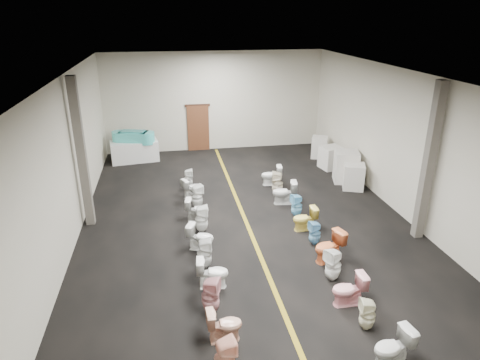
% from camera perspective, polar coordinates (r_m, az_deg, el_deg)
% --- Properties ---
extents(floor, '(16.00, 16.00, 0.00)m').
position_cam_1_polar(floor, '(13.20, 1.01, -6.06)').
color(floor, black).
rests_on(floor, ground).
extents(ceiling, '(16.00, 16.00, 0.00)m').
position_cam_1_polar(ceiling, '(11.80, 1.16, 13.68)').
color(ceiling, black).
rests_on(ceiling, ground).
extents(wall_back, '(10.00, 0.00, 10.00)m').
position_cam_1_polar(wall_back, '(19.98, -3.40, 10.39)').
color(wall_back, '#BCB6A1').
rests_on(wall_back, ground).
extents(wall_left, '(0.00, 16.00, 16.00)m').
position_cam_1_polar(wall_left, '(12.41, -22.23, 1.74)').
color(wall_left, '#BCB6A1').
rests_on(wall_left, ground).
extents(wall_right, '(0.00, 16.00, 16.00)m').
position_cam_1_polar(wall_right, '(14.12, 21.47, 4.14)').
color(wall_right, '#BCB6A1').
rests_on(wall_right, ground).
extents(aisle_stripe, '(0.12, 15.60, 0.01)m').
position_cam_1_polar(aisle_stripe, '(13.20, 1.01, -6.05)').
color(aisle_stripe, olive).
rests_on(aisle_stripe, floor).
extents(back_door, '(1.00, 0.10, 2.10)m').
position_cam_1_polar(back_door, '(20.11, -5.59, 6.89)').
color(back_door, '#562D19').
rests_on(back_door, floor).
extents(door_frame, '(1.15, 0.08, 0.10)m').
position_cam_1_polar(door_frame, '(19.88, -5.70, 9.88)').
color(door_frame, '#331C11').
rests_on(door_frame, back_door).
extents(column_left, '(0.25, 0.25, 4.50)m').
position_cam_1_polar(column_left, '(13.29, -20.38, 3.26)').
color(column_left, '#59544C').
rests_on(column_left, floor).
extents(column_right, '(0.25, 0.25, 4.50)m').
position_cam_1_polar(column_right, '(12.79, 23.86, 2.06)').
color(column_right, '#59544C').
rests_on(column_right, floor).
extents(display_table, '(2.11, 1.27, 0.88)m').
position_cam_1_polar(display_table, '(19.24, -13.87, 3.79)').
color(display_table, silver).
rests_on(display_table, floor).
extents(bathtub, '(1.81, 0.99, 0.55)m').
position_cam_1_polar(bathtub, '(19.06, -14.04, 5.58)').
color(bathtub, '#43C2BD').
rests_on(bathtub, display_table).
extents(appliance_crate_a, '(0.94, 0.94, 0.94)m').
position_cam_1_polar(appliance_crate_a, '(16.24, 14.91, 0.46)').
color(appliance_crate_a, silver).
rests_on(appliance_crate_a, floor).
extents(appliance_crate_b, '(1.07, 1.07, 1.20)m').
position_cam_1_polar(appliance_crate_b, '(16.81, 13.95, 1.75)').
color(appliance_crate_b, beige).
rests_on(appliance_crate_b, floor).
extents(appliance_crate_c, '(0.96, 0.96, 0.92)m').
position_cam_1_polar(appliance_crate_c, '(18.16, 12.06, 2.95)').
color(appliance_crate_c, silver).
rests_on(appliance_crate_c, floor).
extents(appliance_crate_d, '(0.87, 0.87, 0.95)m').
position_cam_1_polar(appliance_crate_d, '(19.41, 10.53, 4.32)').
color(appliance_crate_d, silver).
rests_on(appliance_crate_d, floor).
extents(toilet_left_1, '(0.45, 0.44, 0.84)m').
position_cam_1_polar(toilet_left_1, '(8.17, -2.05, -22.76)').
color(toilet_left_1, '#F1AC92').
rests_on(toilet_left_1, floor).
extents(toilet_left_2, '(0.72, 0.43, 0.72)m').
position_cam_1_polar(toilet_left_2, '(8.92, -2.09, -18.74)').
color(toilet_left_2, '#E0A68C').
rests_on(toilet_left_2, floor).
extents(toilet_left_3, '(0.51, 0.50, 0.86)m').
position_cam_1_polar(toilet_left_3, '(9.54, -3.95, -15.13)').
color(toilet_left_3, '#D08F93').
rests_on(toilet_left_3, floor).
extents(toilet_left_4, '(0.78, 0.49, 0.76)m').
position_cam_1_polar(toilet_left_4, '(10.33, -3.68, -12.25)').
color(toilet_left_4, white).
rests_on(toilet_left_4, floor).
extents(toilet_left_5, '(0.40, 0.39, 0.82)m').
position_cam_1_polar(toilet_left_5, '(11.02, -4.78, -9.75)').
color(toilet_left_5, silver).
rests_on(toilet_left_5, floor).
extents(toilet_left_6, '(0.84, 0.68, 0.74)m').
position_cam_1_polar(toilet_left_6, '(11.83, -5.27, -7.61)').
color(toilet_left_6, white).
rests_on(toilet_left_6, floor).
extents(toilet_left_7, '(0.40, 0.39, 0.84)m').
position_cam_1_polar(toilet_left_7, '(12.70, -5.18, -5.20)').
color(toilet_left_7, white).
rests_on(toilet_left_7, floor).
extents(toilet_left_8, '(0.78, 0.54, 0.73)m').
position_cam_1_polar(toilet_left_8, '(13.41, -5.72, -3.96)').
color(toilet_left_8, silver).
rests_on(toilet_left_8, floor).
extents(toilet_left_9, '(0.47, 0.47, 0.81)m').
position_cam_1_polar(toilet_left_9, '(14.24, -5.75, -2.20)').
color(toilet_left_9, white).
rests_on(toilet_left_9, floor).
extents(toilet_left_10, '(0.81, 0.66, 0.72)m').
position_cam_1_polar(toilet_left_10, '(15.05, -6.40, -1.05)').
color(toilet_left_10, white).
rests_on(toilet_left_10, floor).
extents(toilet_left_11, '(0.33, 0.33, 0.72)m').
position_cam_1_polar(toilet_left_11, '(15.90, -6.93, 0.18)').
color(toilet_left_11, white).
rests_on(toilet_left_11, floor).
extents(toilet_right_1, '(0.81, 0.54, 0.77)m').
position_cam_1_polar(toilet_right_1, '(8.87, 19.72, -20.32)').
color(toilet_right_1, silver).
rests_on(toilet_right_1, floor).
extents(toilet_right_2, '(0.37, 0.36, 0.71)m').
position_cam_1_polar(toilet_right_2, '(9.52, 16.63, -16.80)').
color(toilet_right_2, beige).
rests_on(toilet_right_2, floor).
extents(toilet_right_3, '(0.75, 0.43, 0.77)m').
position_cam_1_polar(toilet_right_3, '(10.06, 14.29, -14.00)').
color(toilet_right_3, '#FBA9B0').
rests_on(toilet_right_3, floor).
extents(toilet_right_4, '(0.52, 0.51, 0.85)m').
position_cam_1_polar(toilet_right_4, '(10.76, 12.31, -10.97)').
color(toilet_right_4, white).
rests_on(toilet_right_4, floor).
extents(toilet_right_5, '(0.91, 0.68, 0.83)m').
position_cam_1_polar(toilet_right_5, '(11.49, 11.80, -8.74)').
color(toilet_right_5, orange).
rests_on(toilet_right_5, floor).
extents(toilet_right_6, '(0.37, 0.37, 0.71)m').
position_cam_1_polar(toilet_right_6, '(12.20, 9.95, -6.98)').
color(toilet_right_6, '#76B8DF').
rests_on(toilet_right_6, floor).
extents(toilet_right_7, '(0.73, 0.43, 0.73)m').
position_cam_1_polar(toilet_right_7, '(12.92, 8.63, -5.14)').
color(toilet_right_7, '#F2D85B').
rests_on(toilet_right_7, floor).
extents(toilet_right_8, '(0.42, 0.41, 0.76)m').
position_cam_1_polar(toilet_right_8, '(13.71, 7.57, -3.38)').
color(toilet_right_8, '#81CEF3').
rests_on(toilet_right_8, floor).
extents(toilet_right_9, '(0.87, 0.59, 0.82)m').
position_cam_1_polar(toilet_right_9, '(14.54, 5.94, -1.67)').
color(toilet_right_9, silver).
rests_on(toilet_right_9, floor).
extents(toilet_right_10, '(0.48, 0.48, 0.86)m').
position_cam_1_polar(toilet_right_10, '(15.24, 5.02, -0.43)').
color(toilet_right_10, beige).
rests_on(toilet_right_10, floor).
extents(toilet_right_11, '(0.80, 0.51, 0.77)m').
position_cam_1_polar(toilet_right_11, '(16.08, 4.22, 0.63)').
color(toilet_right_11, white).
rests_on(toilet_right_11, floor).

